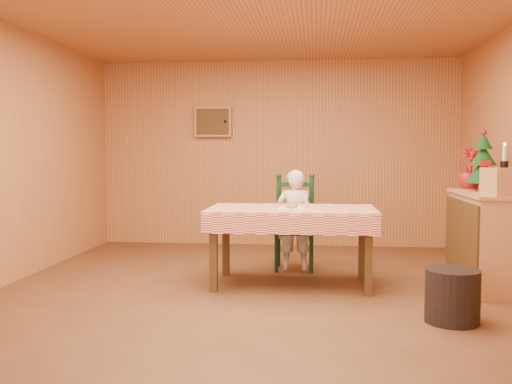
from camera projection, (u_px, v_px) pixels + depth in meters
ground at (254, 298)px, 5.16m from camera, size 6.00×6.00×0.00m
cabin_walls at (259, 100)px, 5.56m from camera, size 5.10×6.05×2.65m
dining_table at (292, 216)px, 5.64m from camera, size 1.66×0.96×0.77m
ladder_chair at (295, 225)px, 6.43m from camera, size 0.44×0.40×1.08m
seated_child at (295, 220)px, 6.37m from camera, size 0.41×0.27×1.12m
napkin at (292, 208)px, 5.58m from camera, size 0.28×0.28×0.00m
donut at (292, 206)px, 5.58m from camera, size 0.12×0.12×0.04m
shelf_unit at (487, 240)px, 5.55m from camera, size 0.54×1.24×0.93m
crate at (504, 182)px, 5.12m from camera, size 0.36×0.36×0.25m
christmas_tree at (483, 163)px, 5.75m from camera, size 0.34×0.34×0.62m
flower_arrangement at (470, 168)px, 6.06m from camera, size 0.30×0.30×0.43m
candle_set at (504, 161)px, 5.10m from camera, size 0.07×0.07×0.22m
storage_bin at (452, 296)px, 4.41m from camera, size 0.45×0.45×0.41m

